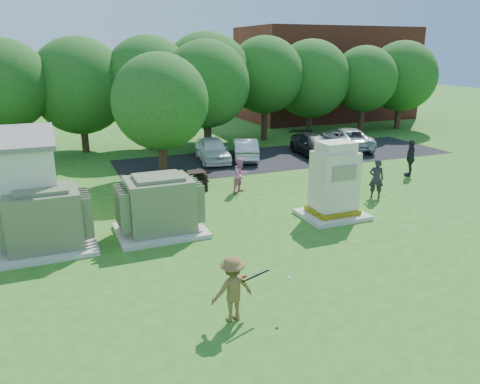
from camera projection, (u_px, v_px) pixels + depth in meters
name	position (u px, v px, depth m)	size (l,w,h in m)	color
ground	(293.00, 273.00, 13.48)	(120.00, 120.00, 0.00)	#2D6619
brick_building	(326.00, 74.00, 42.73)	(15.00, 8.00, 8.00)	maroon
parking_strip	(287.00, 157.00, 27.96)	(20.00, 6.00, 0.01)	#232326
transformer_left	(45.00, 221.00, 14.79)	(3.00, 2.40, 2.07)	beige
transformer_right	(160.00, 206.00, 16.15)	(3.00, 2.40, 2.07)	beige
generator_cabinet	(334.00, 185.00, 17.60)	(2.40, 1.96, 2.92)	beige
picnic_table	(185.00, 179.00, 21.29)	(1.89, 1.42, 0.81)	black
batter	(232.00, 289.00, 10.92)	(1.04, 0.60, 1.62)	brown
person_by_generator	(376.00, 179.00, 20.01)	(0.62, 0.41, 1.71)	black
person_at_picnic	(241.00, 175.00, 20.82)	(0.77, 0.60, 1.58)	pink
person_walking_right	(410.00, 158.00, 23.47)	(1.08, 0.45, 1.85)	#232328
car_white	(213.00, 150.00, 26.62)	(1.61, 3.99, 1.36)	white
car_silver_a	(245.00, 149.00, 27.03)	(1.32, 3.79, 1.25)	#ABAAAF
car_dark	(314.00, 145.00, 27.97)	(1.78, 4.37, 1.27)	black
car_silver_b	(346.00, 138.00, 29.91)	(2.29, 4.97, 1.38)	silver
batting_equipment	(259.00, 276.00, 11.05)	(1.29, 0.38, 0.23)	black
tree_row	(177.00, 83.00, 29.24)	(41.30, 13.30, 7.30)	#47301E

